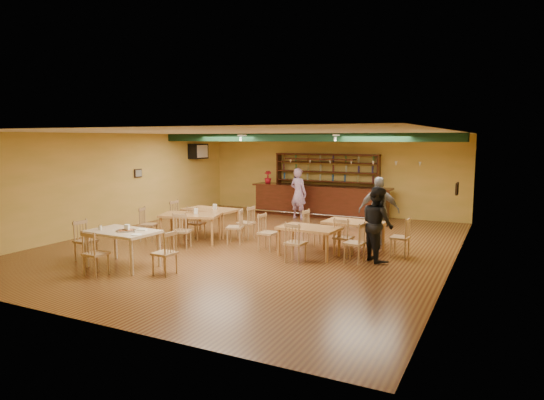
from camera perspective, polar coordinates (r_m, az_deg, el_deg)
The scene contains 23 objects.
floor at distance 12.93m, azimuth -1.92°, elevation -5.32°, with size 12.00×12.00×0.00m, color #512A17.
ceiling_beam at distance 15.13m, azimuth 3.12°, elevation 7.48°, with size 10.00×0.30×0.25m, color black.
track_rail_left at distance 16.46m, azimuth -1.85°, elevation 7.72°, with size 0.05×2.50×0.05m, color white.
track_rail_right at distance 15.21m, azimuth 8.93°, elevation 7.66°, with size 0.05×2.50×0.05m, color white.
ac_unit at distance 18.73m, azimuth -8.81°, elevation 5.79°, with size 0.34×0.70×0.48m, color white.
picture_left at distance 16.37m, azimuth -15.74°, elevation 3.10°, with size 0.04×0.34×0.28m, color black.
picture_right at distance 11.69m, azimuth 21.27°, elevation 1.27°, with size 0.04×0.34×0.28m, color black.
bar_counter at distance 17.51m, azimuth 5.76°, elevation -0.13°, with size 5.18×0.85×1.13m, color black.
back_bar_hutch at distance 18.03m, azimuth 6.50°, elevation 1.92°, with size 4.01×0.40×2.28m, color black.
poinsettia at distance 18.28m, azimuth -0.50°, elevation 2.76°, with size 0.27×0.27×0.48m, color red.
dining_table_a at distance 14.27m, azimuth -7.32°, elevation -2.59°, with size 1.55×0.93×0.77m, color #9D6C38.
dining_table_b at distance 12.38m, azimuth 9.74°, elevation -4.24°, with size 1.48×0.89×0.74m, color #9D6C38.
dining_table_c at distance 13.31m, azimuth -9.67°, elevation -3.32°, with size 1.58×0.95×0.79m, color #9D6C38.
dining_table_d at distance 11.62m, azimuth 4.44°, elevation -4.97°, with size 1.44×0.86×0.72m, color #9D6C38.
near_table at distance 11.13m, azimuth -17.40°, elevation -5.58°, with size 1.53×0.98×0.82m, color tan.
pizza_tray at distance 10.97m, azimuth -17.07°, elevation -3.52°, with size 0.40×0.40×0.01m, color silver.
parmesan_shaker at distance 11.27m, azimuth -19.88°, elevation -3.11°, with size 0.07×0.07×0.11m, color #EAE5C6.
napkin_stack at distance 10.94m, azimuth -15.24°, elevation -3.44°, with size 0.20×0.15×0.03m, color white.
pizza_server at distance 10.90m, azimuth -16.25°, elevation -3.52°, with size 0.32×0.09×0.00m, color silver.
side_plate at distance 10.48m, azimuth -15.94°, elevation -3.99°, with size 0.22×0.22×0.01m, color white.
patron_bar at distance 16.89m, azimuth 3.17°, elevation 0.79°, with size 0.66×0.43×1.81m, color #9B51B1.
patron_right_a at distance 11.32m, azimuth 12.50°, elevation -2.81°, with size 0.85×0.66×1.75m, color black.
patron_right_b at distance 13.04m, azimuth 12.68°, elevation -1.29°, with size 1.07×0.45×1.83m, color gray.
Camera 1 is at (6.00, -11.09, 2.84)m, focal length 31.46 mm.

